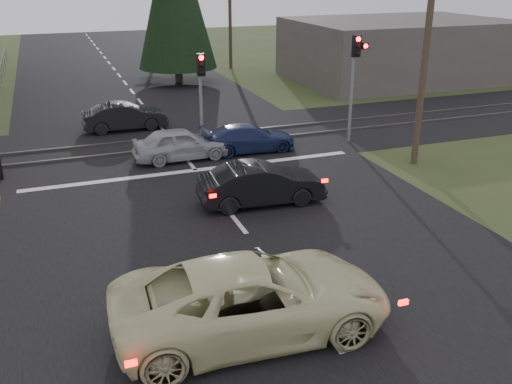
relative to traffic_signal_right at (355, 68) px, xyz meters
name	(u,v)px	position (x,y,z in m)	size (l,w,h in m)	color
ground	(274,268)	(-7.55, -9.47, -3.31)	(120.00, 120.00, 0.00)	#313D1B
road	(185,157)	(-7.55, 0.53, -3.31)	(14.00, 100.00, 0.01)	black
rail_corridor	(174,144)	(-7.55, 2.53, -3.31)	(120.00, 8.00, 0.01)	black
stop_line	(196,170)	(-7.55, -1.27, -3.30)	(13.00, 0.35, 0.00)	silver
rail_near	(178,148)	(-7.55, 1.73, -3.26)	(120.00, 0.12, 0.10)	#59544C
rail_far	(170,138)	(-7.55, 3.33, -3.26)	(120.00, 0.12, 0.10)	#59544C
traffic_signal_right	(355,68)	(0.00, 0.00, 0.00)	(0.68, 0.48, 4.70)	slate
traffic_signal_center	(201,85)	(-6.55, 1.20, -0.51)	(0.32, 0.48, 4.10)	slate
utility_pole_near	(427,43)	(0.95, -3.47, 1.41)	(1.80, 0.26, 9.00)	#4C3D2D
utility_pole_mid	(230,4)	(0.95, 20.53, 1.41)	(1.80, 0.26, 9.00)	#4C3D2D
building_right	(397,50)	(10.45, 12.53, -1.31)	(14.00, 10.00, 4.00)	#59514C
cream_coupe	(252,297)	(-9.02, -11.85, -2.48)	(2.78, 6.02, 1.67)	beige
dark_hatchback	(261,184)	(-6.31, -5.24, -2.63)	(1.46, 4.18, 1.38)	black
silver_car	(181,144)	(-7.75, 0.25, -2.65)	(1.56, 3.88, 1.32)	#A4A5AC
blue_sedan	(249,138)	(-4.78, 0.32, -2.73)	(1.63, 4.01, 1.16)	#19254D
dark_car_far	(125,117)	(-9.23, 5.59, -2.66)	(1.39, 3.98, 1.31)	black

